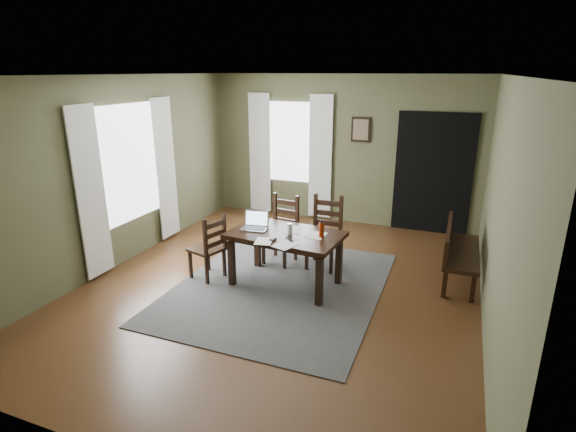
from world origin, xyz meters
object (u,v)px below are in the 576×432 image
at_px(dining_table, 285,239).
at_px(water_bottle, 322,230).
at_px(chair_back_right, 325,233).
at_px(laptop, 255,224).
at_px(chair_back_left, 281,230).
at_px(bench, 457,248).
at_px(chair_end, 209,248).

distance_m(dining_table, water_bottle, 0.52).
height_order(chair_back_right, laptop, chair_back_right).
bearing_deg(chair_back_left, dining_table, -57.12).
bearing_deg(water_bottle, bench, 30.77).
height_order(bench, water_bottle, water_bottle).
distance_m(dining_table, chair_back_left, 0.80).
bearing_deg(laptop, dining_table, -12.39).
xyz_separation_m(dining_table, laptop, (-0.44, 0.03, 0.15)).
relative_size(dining_table, chair_back_right, 1.47).
bearing_deg(chair_back_right, chair_back_left, -172.72).
relative_size(chair_end, chair_back_right, 0.89).
height_order(chair_back_right, bench, chair_back_right).
distance_m(chair_back_right, bench, 1.82).
height_order(dining_table, chair_end, chair_end).
relative_size(dining_table, water_bottle, 6.64).
relative_size(dining_table, bench, 1.11).
xyz_separation_m(dining_table, chair_end, (-1.04, -0.21, -0.19)).
bearing_deg(laptop, bench, 11.35).
bearing_deg(dining_table, bench, 30.05).
bearing_deg(dining_table, chair_back_left, 121.16).
xyz_separation_m(chair_end, laptop, (0.59, 0.23, 0.34)).
distance_m(chair_end, chair_back_right, 1.66).
bearing_deg(bench, laptop, 110.45).
distance_m(chair_end, bench, 3.36).
distance_m(chair_back_right, laptop, 1.09).
relative_size(chair_back_left, bench, 0.73).
bearing_deg(water_bottle, chair_back_right, 103.46).
xyz_separation_m(dining_table, chair_back_right, (0.30, 0.78, -0.14)).
bearing_deg(bench, chair_back_left, 96.36).
relative_size(bench, laptop, 3.66).
height_order(chair_back_left, water_bottle, chair_back_left).
bearing_deg(chair_end, chair_back_left, 158.95).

